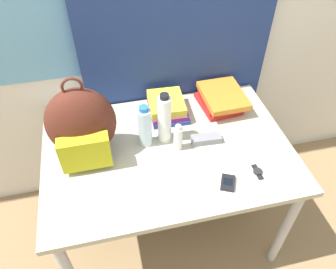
{
  "coord_description": "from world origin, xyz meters",
  "views": [
    {
      "loc": [
        -0.25,
        -0.66,
        1.9
      ],
      "look_at": [
        0.0,
        0.41,
        0.82
      ],
      "focal_mm": 35.0,
      "sensor_mm": 36.0,
      "label": 1
    }
  ],
  "objects": [
    {
      "name": "wall_back",
      "position": [
        -0.0,
        0.9,
        1.25
      ],
      "size": [
        6.0,
        0.06,
        2.5
      ],
      "color": "silver",
      "rests_on": "ground_plane"
    },
    {
      "name": "curtain_blue",
      "position": [
        0.15,
        0.84,
        1.25
      ],
      "size": [
        1.03,
        0.04,
        2.5
      ],
      "color": "navy",
      "rests_on": "ground_plane"
    },
    {
      "name": "desk",
      "position": [
        0.0,
        0.41,
        0.63
      ],
      "size": [
        1.21,
        0.81,
        0.72
      ],
      "color": "#B7B299",
      "rests_on": "ground_plane"
    },
    {
      "name": "backpack",
      "position": [
        -0.38,
        0.47,
        0.9
      ],
      "size": [
        0.31,
        0.24,
        0.43
      ],
      "color": "#512319",
      "rests_on": "desk"
    },
    {
      "name": "book_stack_left",
      "position": [
        0.06,
        0.66,
        0.76
      ],
      "size": [
        0.21,
        0.23,
        0.1
      ],
      "color": "navy",
      "rests_on": "desk"
    },
    {
      "name": "book_stack_center",
      "position": [
        0.36,
        0.67,
        0.77
      ],
      "size": [
        0.24,
        0.29,
        0.09
      ],
      "color": "red",
      "rests_on": "desk"
    },
    {
      "name": "water_bottle",
      "position": [
        -0.1,
        0.47,
        0.83
      ],
      "size": [
        0.07,
        0.07,
        0.23
      ],
      "color": "silver",
      "rests_on": "desk"
    },
    {
      "name": "sports_bottle",
      "position": [
        -0.0,
        0.48,
        0.85
      ],
      "size": [
        0.07,
        0.07,
        0.28
      ],
      "color": "white",
      "rests_on": "desk"
    },
    {
      "name": "sunscreen_bottle",
      "position": [
        0.05,
        0.4,
        0.79
      ],
      "size": [
        0.04,
        0.04,
        0.15
      ],
      "color": "white",
      "rests_on": "desk"
    },
    {
      "name": "cell_phone",
      "position": [
        0.21,
        0.14,
        0.73
      ],
      "size": [
        0.09,
        0.1,
        0.02
      ],
      "color": "black",
      "rests_on": "desk"
    },
    {
      "name": "sunglasses_case",
      "position": [
        0.2,
        0.41,
        0.74
      ],
      "size": [
        0.15,
        0.06,
        0.04
      ],
      "color": "gray",
      "rests_on": "desk"
    },
    {
      "name": "wristwatch",
      "position": [
        0.37,
        0.17,
        0.72
      ],
      "size": [
        0.04,
        0.09,
        0.01
      ],
      "color": "black",
      "rests_on": "desk"
    }
  ]
}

